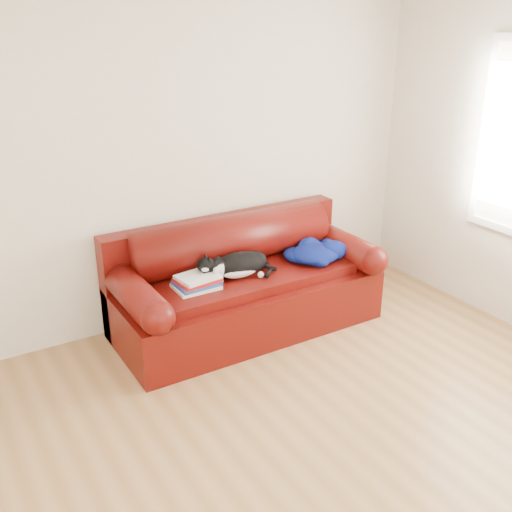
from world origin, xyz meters
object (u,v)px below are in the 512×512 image
Objects in this scene: sofa_base at (247,301)px; cat at (239,265)px; blanket at (316,252)px; book_stack at (197,282)px.

cat is at bearing -150.41° from sofa_base.
blanket is at bearing 0.89° from cat.
sofa_base is at bearing 171.00° from blanket.
blanket is (1.07, -0.02, 0.02)m from book_stack.
sofa_base is 0.69m from blanket.
cat reaches higher than sofa_base.
sofa_base is 6.50× the size of book_stack.
book_stack is at bearing -171.83° from cat.
cat is at bearing 3.90° from book_stack.
book_stack is 1.07m from blanket.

